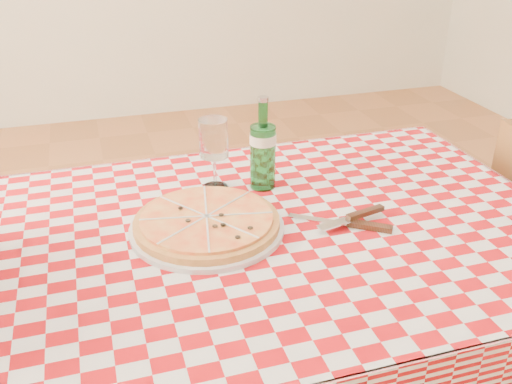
{
  "coord_description": "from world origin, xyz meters",
  "views": [
    {
      "loc": [
        -0.35,
        -1.01,
        1.4
      ],
      "look_at": [
        -0.02,
        0.06,
        0.82
      ],
      "focal_mm": 40.0,
      "sensor_mm": 36.0,
      "label": 1
    }
  ],
  "objects_px": {
    "dining_table": "(272,265)",
    "pizza_plate": "(207,221)",
    "wine_glass": "(214,155)",
    "water_bottle": "(263,143)"
  },
  "relations": [
    {
      "from": "dining_table",
      "to": "pizza_plate",
      "type": "height_order",
      "value": "pizza_plate"
    },
    {
      "from": "dining_table",
      "to": "water_bottle",
      "type": "xyz_separation_m",
      "value": [
        0.04,
        0.2,
        0.21
      ]
    },
    {
      "from": "pizza_plate",
      "to": "wine_glass",
      "type": "relative_size",
      "value": 1.86
    },
    {
      "from": "dining_table",
      "to": "pizza_plate",
      "type": "distance_m",
      "value": 0.19
    },
    {
      "from": "water_bottle",
      "to": "wine_glass",
      "type": "relative_size",
      "value": 1.29
    },
    {
      "from": "dining_table",
      "to": "wine_glass",
      "type": "height_order",
      "value": "wine_glass"
    },
    {
      "from": "water_bottle",
      "to": "dining_table",
      "type": "bearing_deg",
      "value": -101.21
    },
    {
      "from": "pizza_plate",
      "to": "wine_glass",
      "type": "height_order",
      "value": "wine_glass"
    },
    {
      "from": "wine_glass",
      "to": "dining_table",
      "type": "bearing_deg",
      "value": -71.09
    },
    {
      "from": "water_bottle",
      "to": "wine_glass",
      "type": "bearing_deg",
      "value": 166.99
    }
  ]
}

